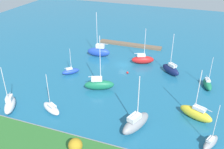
% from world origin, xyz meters
% --- Properties ---
extents(water, '(160.00, 160.00, 0.00)m').
position_xyz_m(water, '(0.00, 0.00, 0.00)').
color(water, '#1E668C').
rests_on(water, ground).
extents(pier_dock, '(22.74, 2.51, 0.72)m').
position_xyz_m(pier_dock, '(2.65, -15.95, 0.36)').
color(pier_dock, brown).
rests_on(pier_dock, ground).
extents(breakwater, '(73.64, 2.82, 1.12)m').
position_xyz_m(breakwater, '(0.00, 35.56, 0.56)').
color(breakwater, gray).
rests_on(breakwater, ground).
extents(park_tree_east, '(2.27, 2.27, 5.08)m').
position_xyz_m(park_tree_east, '(-5.25, 40.35, 5.21)').
color(park_tree_east, brown).
rests_on(park_tree_east, shoreline_park).
extents(sailboat_white_mid_basin, '(4.62, 6.34, 10.75)m').
position_xyz_m(sailboat_white_mid_basin, '(16.45, 30.62, 1.30)').
color(sailboat_white_mid_basin, white).
rests_on(sailboat_white_mid_basin, water).
extents(sailboat_blue_lone_north, '(7.68, 3.49, 14.33)m').
position_xyz_m(sailboat_blue_lone_north, '(9.51, -3.48, 1.68)').
color(sailboat_blue_lone_north, '#2347B2').
rests_on(sailboat_blue_lone_north, water).
extents(sailboat_gray_inner_mooring, '(3.46, 5.14, 9.01)m').
position_xyz_m(sailboat_gray_inner_mooring, '(-25.68, 27.15, 0.90)').
color(sailboat_gray_inner_mooring, gray).
rests_on(sailboat_gray_inner_mooring, water).
extents(sailboat_green_center_basin, '(3.14, 5.71, 8.59)m').
position_xyz_m(sailboat_green_center_basin, '(-24.42, 5.26, 0.99)').
color(sailboat_green_center_basin, '#19724C').
rests_on(sailboat_green_center_basin, water).
extents(sailboat_yellow_west_end, '(7.44, 4.73, 11.42)m').
position_xyz_m(sailboat_yellow_west_end, '(-22.51, 19.63, 1.40)').
color(sailboat_yellow_west_end, yellow).
rests_on(sailboat_yellow_west_end, water).
extents(sailboat_red_near_pier, '(7.23, 4.71, 11.09)m').
position_xyz_m(sailboat_red_near_pier, '(-5.30, -3.00, 1.35)').
color(sailboat_red_near_pier, red).
rests_on(sailboat_red_near_pier, water).
extents(sailboat_navy_far_south, '(6.23, 5.77, 11.72)m').
position_xyz_m(sailboat_navy_far_south, '(-14.39, 0.82, 1.38)').
color(sailboat_navy_far_south, '#141E4C').
rests_on(sailboat_navy_far_south, water).
extents(sailboat_white_lone_south, '(6.07, 4.44, 9.24)m').
position_xyz_m(sailboat_white_lone_south, '(7.44, 28.13, 0.91)').
color(sailboat_white_lone_south, white).
rests_on(sailboat_white_lone_south, water).
extents(sailboat_blue_by_breakwater, '(4.72, 4.80, 7.59)m').
position_xyz_m(sailboat_blue_by_breakwater, '(12.12, 10.77, 0.84)').
color(sailboat_blue_by_breakwater, '#2347B2').
rests_on(sailboat_blue_by_breakwater, water).
extents(sailboat_gray_east_end, '(5.23, 8.33, 11.80)m').
position_xyz_m(sailboat_gray_east_end, '(-11.52, 27.20, 1.51)').
color(sailboat_gray_east_end, gray).
rests_on(sailboat_gray_east_end, water).
extents(sailboat_green_outer_mooring, '(7.78, 4.96, 14.28)m').
position_xyz_m(sailboat_green_outer_mooring, '(1.26, 15.71, 1.46)').
color(sailboat_green_outer_mooring, '#19724C').
rests_on(sailboat_green_outer_mooring, water).
extents(mooring_buoy_red, '(0.62, 0.62, 0.62)m').
position_xyz_m(mooring_buoy_red, '(-2.96, 5.02, 0.31)').
color(mooring_buoy_red, red).
rests_on(mooring_buoy_red, water).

